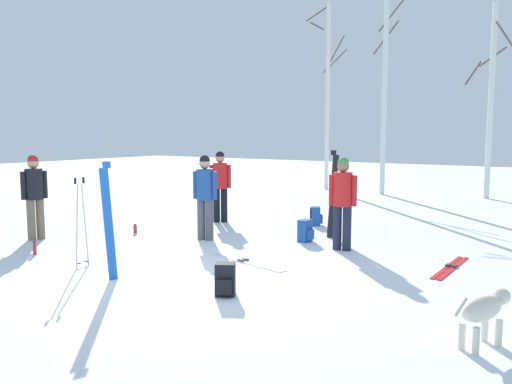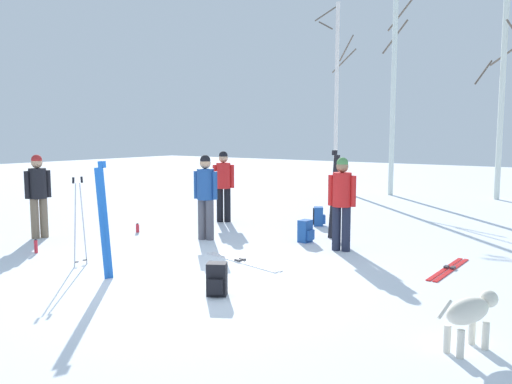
# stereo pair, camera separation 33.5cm
# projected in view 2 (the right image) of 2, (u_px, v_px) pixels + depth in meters

# --- Properties ---
(ground_plane) EXTENTS (60.00, 60.00, 0.00)m
(ground_plane) POSITION_uv_depth(u_px,v_px,m) (194.00, 278.00, 7.76)
(ground_plane) COLOR white
(person_0) EXTENTS (0.43, 0.36, 1.72)m
(person_0) POSITION_uv_depth(u_px,v_px,m) (223.00, 182.00, 12.57)
(person_0) COLOR black
(person_0) RESTS_ON ground_plane
(person_2) EXTENTS (0.51, 0.34, 1.72)m
(person_2) POSITION_uv_depth(u_px,v_px,m) (342.00, 198.00, 9.47)
(person_2) COLOR #1E2338
(person_2) RESTS_ON ground_plane
(person_3) EXTENTS (0.51, 0.34, 1.72)m
(person_3) POSITION_uv_depth(u_px,v_px,m) (206.00, 192.00, 10.46)
(person_3) COLOR #4C4C56
(person_3) RESTS_ON ground_plane
(person_4) EXTENTS (0.34, 0.50, 1.72)m
(person_4) POSITION_uv_depth(u_px,v_px,m) (38.00, 191.00, 10.63)
(person_4) COLOR #72604C
(person_4) RESTS_ON ground_plane
(dog) EXTENTS (0.44, 0.84, 0.57)m
(dog) POSITION_uv_depth(u_px,v_px,m) (470.00, 312.00, 5.16)
(dog) COLOR beige
(dog) RESTS_ON ground_plane
(ski_pair_planted_0) EXTENTS (0.25, 0.03, 1.81)m
(ski_pair_planted_0) POSITION_uv_depth(u_px,v_px,m) (334.00, 195.00, 10.58)
(ski_pair_planted_0) COLOR black
(ski_pair_planted_0) RESTS_ON ground_plane
(ski_pair_planted_1) EXTENTS (0.09, 0.22, 1.75)m
(ski_pair_planted_1) POSITION_uv_depth(u_px,v_px,m) (104.00, 221.00, 7.63)
(ski_pair_planted_1) COLOR blue
(ski_pair_planted_1) RESTS_ON ground_plane
(ski_pair_lying_0) EXTENTS (0.21, 1.68, 0.05)m
(ski_pair_lying_0) POSITION_uv_depth(u_px,v_px,m) (449.00, 269.00, 8.25)
(ski_pair_lying_0) COLOR red
(ski_pair_lying_0) RESTS_ON ground_plane
(ski_pair_lying_1) EXTENTS (1.76, 0.56, 0.05)m
(ski_pair_lying_1) POSITION_uv_depth(u_px,v_px,m) (242.00, 261.00, 8.75)
(ski_pair_lying_1) COLOR white
(ski_pair_lying_1) RESTS_ON ground_plane
(ski_poles_0) EXTENTS (0.07, 0.26, 1.45)m
(ski_poles_0) POSITION_uv_depth(u_px,v_px,m) (79.00, 218.00, 8.44)
(ski_poles_0) COLOR #B2B2BC
(ski_poles_0) RESTS_ON ground_plane
(backpack_0) EXTENTS (0.34, 0.33, 0.44)m
(backpack_0) POSITION_uv_depth(u_px,v_px,m) (319.00, 217.00, 12.13)
(backpack_0) COLOR #1E4C99
(backpack_0) RESTS_ON ground_plane
(backpack_1) EXTENTS (0.30, 0.27, 0.44)m
(backpack_1) POSITION_uv_depth(u_px,v_px,m) (305.00, 231.00, 10.31)
(backpack_1) COLOR #1E4C99
(backpack_1) RESTS_ON ground_plane
(backpack_2) EXTENTS (0.33, 0.34, 0.44)m
(backpack_2) POSITION_uv_depth(u_px,v_px,m) (217.00, 280.00, 6.93)
(backpack_2) COLOR black
(backpack_2) RESTS_ON ground_plane
(water_bottle_0) EXTENTS (0.07, 0.07, 0.20)m
(water_bottle_0) POSITION_uv_depth(u_px,v_px,m) (138.00, 228.00, 11.33)
(water_bottle_0) COLOR red
(water_bottle_0) RESTS_ON ground_plane
(water_bottle_1) EXTENTS (0.06, 0.06, 0.26)m
(water_bottle_1) POSITION_uv_depth(u_px,v_px,m) (36.00, 246.00, 9.37)
(water_bottle_1) COLOR red
(water_bottle_1) RESTS_ON ground_plane
(birch_tree_0) EXTENTS (1.30, 1.44, 6.96)m
(birch_tree_0) POSITION_uv_depth(u_px,v_px,m) (336.00, 93.00, 19.53)
(birch_tree_0) COLOR silver
(birch_tree_0) RESTS_ON ground_plane
(birch_tree_1) EXTENTS (1.07, 0.64, 7.92)m
(birch_tree_1) POSITION_uv_depth(u_px,v_px,m) (394.00, 76.00, 17.72)
(birch_tree_1) COLOR silver
(birch_tree_1) RESTS_ON ground_plane
(birch_tree_2) EXTENTS (1.38, 1.36, 6.28)m
(birch_tree_2) POSITION_uv_depth(u_px,v_px,m) (501.00, 98.00, 16.58)
(birch_tree_2) COLOR silver
(birch_tree_2) RESTS_ON ground_plane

